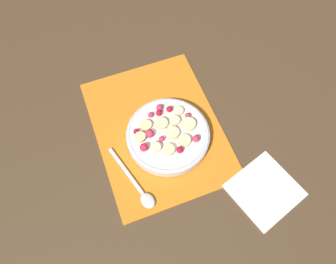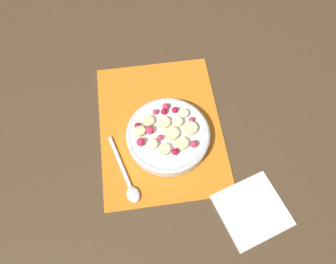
# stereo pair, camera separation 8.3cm
# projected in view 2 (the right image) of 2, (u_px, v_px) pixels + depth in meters

# --- Properties ---
(ground_plane) EXTENTS (3.00, 3.00, 0.00)m
(ground_plane) POSITION_uv_depth(u_px,v_px,m) (160.00, 127.00, 0.89)
(ground_plane) COLOR #4C3823
(placemat) EXTENTS (0.43, 0.33, 0.01)m
(placemat) POSITION_uv_depth(u_px,v_px,m) (160.00, 127.00, 0.88)
(placemat) COLOR orange
(placemat) RESTS_ON ground_plane
(fruit_bowl) EXTENTS (0.22, 0.22, 0.05)m
(fruit_bowl) POSITION_uv_depth(u_px,v_px,m) (168.00, 135.00, 0.85)
(fruit_bowl) COLOR silver
(fruit_bowl) RESTS_ON placemat
(spoon) EXTENTS (0.19, 0.07, 0.01)m
(spoon) POSITION_uv_depth(u_px,v_px,m) (128.00, 183.00, 0.81)
(spoon) COLOR silver
(spoon) RESTS_ON placemat
(napkin) EXTENTS (0.19, 0.19, 0.01)m
(napkin) POSITION_uv_depth(u_px,v_px,m) (252.00, 210.00, 0.78)
(napkin) COLOR white
(napkin) RESTS_ON ground_plane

